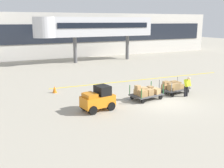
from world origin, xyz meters
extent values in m
plane|color=#A8A08E|center=(0.00, 0.00, 0.00)|extent=(120.00, 120.00, 0.00)
cube|color=yellow|center=(2.65, 6.86, 0.00)|extent=(18.26, 1.00, 0.01)
cube|color=beige|center=(0.00, 26.00, 3.41)|extent=(55.33, 2.40, 6.82)
cube|color=#1E232D|center=(0.00, 24.75, 3.75)|extent=(52.56, 0.12, 2.80)
cube|color=silver|center=(4.17, 20.00, 4.82)|extent=(14.82, 2.20, 2.60)
cylinder|color=silver|center=(-3.85, 20.00, 4.82)|extent=(3.00, 3.00, 2.60)
cube|color=black|center=(4.17, 18.86, 5.02)|extent=(13.34, 0.08, 0.70)
cylinder|color=#59595B|center=(0.09, 20.00, 1.76)|extent=(0.50, 0.50, 3.52)
cylinder|color=#59595B|center=(8.24, 20.00, 1.76)|extent=(0.50, 0.50, 3.52)
cube|color=orange|center=(-4.85, 0.45, 0.63)|extent=(2.25, 1.42, 0.70)
cube|color=black|center=(-4.49, 0.50, 1.28)|extent=(0.95, 1.10, 0.60)
cube|color=orange|center=(-5.42, 0.36, 1.10)|extent=(0.84, 1.03, 0.24)
cylinder|color=black|center=(-5.61, 0.85, 0.28)|extent=(0.58, 0.27, 0.56)
cylinder|color=black|center=(-5.44, -0.18, 0.28)|extent=(0.58, 0.27, 0.56)
cylinder|color=black|center=(-4.26, 1.07, 0.28)|extent=(0.58, 0.27, 0.56)
cylinder|color=black|center=(-4.10, 0.04, 0.28)|extent=(0.58, 0.27, 0.56)
cube|color=#4C4C4F|center=(-0.70, 1.11, 0.36)|extent=(2.49, 1.74, 0.08)
cylinder|color=#237033|center=(-1.85, 1.58, 0.75)|extent=(0.06, 0.06, 0.70)
cylinder|color=#237033|center=(-1.65, 0.30, 0.75)|extent=(0.06, 0.06, 0.70)
cylinder|color=#237033|center=(0.24, 1.91, 0.75)|extent=(0.06, 0.06, 0.70)
cylinder|color=#237033|center=(0.44, 0.64, 0.75)|extent=(0.06, 0.06, 0.70)
cylinder|color=black|center=(-1.65, 1.56, 0.16)|extent=(0.33, 0.15, 0.32)
cylinder|color=black|center=(-1.46, 0.38, 0.16)|extent=(0.33, 0.15, 0.32)
cylinder|color=black|center=(0.05, 1.83, 0.16)|extent=(0.33, 0.15, 0.32)
cylinder|color=black|center=(0.24, 0.65, 0.16)|extent=(0.33, 0.15, 0.32)
cylinder|color=#333333|center=(-2.19, 0.87, 0.34)|extent=(0.70, 0.16, 0.05)
cube|color=tan|center=(-1.35, 1.29, 0.60)|extent=(0.47, 0.50, 0.39)
cube|color=#A87F4C|center=(-1.28, 0.71, 0.63)|extent=(0.57, 0.56, 0.46)
cube|color=tan|center=(-0.78, 1.42, 0.62)|extent=(0.60, 0.54, 0.44)
cube|color=#9E7A4C|center=(-0.66, 0.83, 0.61)|extent=(0.53, 0.56, 0.43)
cube|color=#9E7A4C|center=(-0.11, 1.52, 0.62)|extent=(0.44, 0.40, 0.44)
cube|color=tan|center=(0.00, 0.89, 0.60)|extent=(0.62, 0.64, 0.40)
cube|color=tan|center=(-1.35, 1.29, 0.94)|extent=(0.39, 0.41, 0.29)
cube|color=#4C4C4F|center=(2.26, 1.58, 0.36)|extent=(2.49, 1.74, 0.08)
cylinder|color=gray|center=(1.11, 2.05, 0.75)|extent=(0.06, 0.06, 0.70)
cylinder|color=gray|center=(1.31, 0.78, 0.75)|extent=(0.06, 0.06, 0.70)
cylinder|color=gray|center=(3.20, 2.38, 0.75)|extent=(0.06, 0.06, 0.70)
cylinder|color=gray|center=(3.40, 1.11, 0.75)|extent=(0.06, 0.06, 0.70)
cylinder|color=black|center=(1.31, 2.03, 0.16)|extent=(0.33, 0.15, 0.32)
cylinder|color=black|center=(1.50, 0.86, 0.16)|extent=(0.33, 0.15, 0.32)
cylinder|color=black|center=(3.02, 2.30, 0.16)|extent=(0.33, 0.15, 0.32)
cylinder|color=black|center=(3.20, 1.13, 0.16)|extent=(0.33, 0.15, 0.32)
cylinder|color=#333333|center=(0.78, 1.34, 0.34)|extent=(0.70, 0.16, 0.05)
cube|color=tan|center=(1.48, 1.78, 0.57)|extent=(0.54, 0.49, 0.34)
cube|color=#A87F4C|center=(1.61, 1.20, 0.64)|extent=(0.47, 0.48, 0.49)
cube|color=#9E7A4C|center=(1.93, 1.86, 0.64)|extent=(0.48, 0.52, 0.48)
cube|color=#9E7A4C|center=(2.07, 1.20, 0.65)|extent=(0.54, 0.40, 0.49)
cube|color=#A87F4C|center=(2.49, 1.94, 0.65)|extent=(0.56, 0.39, 0.50)
cube|color=#A87F4C|center=(2.58, 1.27, 0.58)|extent=(0.54, 0.44, 0.35)
cube|color=#A87F4C|center=(2.94, 2.05, 0.58)|extent=(0.47, 0.49, 0.35)
cube|color=#9E7A4C|center=(1.48, 1.78, 0.88)|extent=(0.53, 0.38, 0.28)
cylinder|color=black|center=(2.34, 0.44, 0.41)|extent=(0.16, 0.16, 0.82)
cylinder|color=black|center=(2.54, 0.45, 0.41)|extent=(0.16, 0.16, 0.82)
cube|color=#D1E51E|center=(2.44, 0.34, 1.09)|extent=(0.41, 0.43, 0.61)
sphere|color=beige|center=(2.44, 0.22, 1.45)|extent=(0.22, 0.22, 0.22)
cone|color=orange|center=(-6.32, 5.86, 0.28)|extent=(0.36, 0.36, 0.55)
camera|label=1|loc=(-11.07, -14.39, 5.62)|focal=42.03mm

